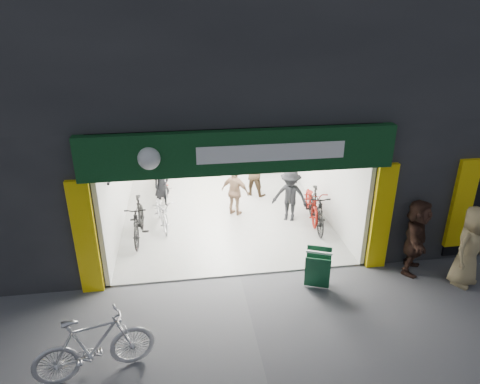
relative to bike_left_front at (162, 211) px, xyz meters
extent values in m
plane|color=#56565B|center=(1.80, -2.78, -0.44)|extent=(60.00, 60.00, 0.00)
cube|color=#232326|center=(2.80, 2.22, 5.31)|extent=(16.00, 10.00, 4.50)
cube|color=#232326|center=(-3.70, 2.22, 1.31)|extent=(5.00, 10.00, 3.50)
cube|color=#232326|center=(7.80, 2.22, 1.31)|extent=(6.00, 10.00, 3.50)
cube|color=#9E9E99|center=(1.80, 1.22, -0.42)|extent=(6.00, 8.00, 0.04)
cube|color=silver|center=(1.80, 5.32, 1.16)|extent=(6.00, 0.20, 3.20)
cube|color=silver|center=(-1.15, 1.22, 1.16)|extent=(0.10, 8.00, 3.20)
cube|color=silver|center=(4.75, 1.22, 1.16)|extent=(0.10, 8.00, 3.20)
cube|color=white|center=(1.80, 1.22, 2.81)|extent=(6.00, 8.00, 0.10)
cube|color=black|center=(1.80, -2.68, 2.91)|extent=(6.00, 0.30, 0.30)
cube|color=#0B3315|center=(1.80, -2.90, 2.61)|extent=(6.40, 0.25, 0.90)
cube|color=white|center=(2.40, -3.04, 2.61)|extent=(3.00, 0.02, 0.35)
cube|color=yellow|center=(-1.45, -2.84, 0.86)|extent=(0.45, 0.12, 2.60)
cube|color=yellow|center=(5.05, -2.84, 0.86)|extent=(0.45, 0.12, 2.60)
cube|color=yellow|center=(7.00, -2.84, 1.06)|extent=(0.50, 0.12, 2.20)
cylinder|color=black|center=(-1.02, 0.62, 1.66)|extent=(0.06, 5.00, 0.06)
cube|color=silver|center=(3.60, 3.72, 0.06)|extent=(1.40, 0.60, 1.00)
cube|color=white|center=(1.80, -1.58, 2.74)|extent=(1.30, 0.35, 0.04)
cube|color=white|center=(1.80, 0.22, 2.74)|extent=(1.30, 0.35, 0.04)
cube|color=white|center=(1.80, 2.02, 2.74)|extent=(1.30, 0.35, 0.04)
cube|color=white|center=(1.80, 3.82, 2.74)|extent=(1.30, 0.35, 0.04)
imported|color=silver|center=(0.00, 0.00, 0.00)|extent=(0.90, 1.77, 0.89)
imported|color=black|center=(-0.59, -0.71, 0.12)|extent=(0.61, 1.90, 1.13)
imported|color=maroon|center=(0.00, 2.81, 0.01)|extent=(0.75, 1.77, 0.91)
imported|color=#A3A3A8|center=(0.00, 2.07, 0.16)|extent=(0.81, 2.06, 1.21)
imported|color=black|center=(4.24, -0.75, 0.11)|extent=(0.72, 1.91, 1.12)
imported|color=maroon|center=(4.30, -0.17, 0.05)|extent=(0.91, 1.94, 0.98)
imported|color=#BCBCC1|center=(4.30, 3.16, 0.11)|extent=(0.70, 1.91, 1.12)
imported|color=silver|center=(-1.00, -5.22, 0.15)|extent=(2.06, 1.01, 1.19)
imported|color=black|center=(0.00, 1.17, 0.31)|extent=(0.66, 0.62, 1.51)
imported|color=#3D2D1C|center=(2.94, 1.69, 0.37)|extent=(0.99, 0.94, 1.62)
imported|color=black|center=(3.60, -0.28, 0.34)|extent=(1.17, 0.98, 1.58)
imported|color=#967257|center=(2.12, 0.33, 0.31)|extent=(0.93, 0.81, 1.51)
imported|color=#998459|center=(6.70, -3.75, 0.49)|extent=(1.09, 0.95, 1.87)
imported|color=#352018|center=(5.79, -3.13, 0.46)|extent=(1.40, 1.69, 1.81)
cube|color=#0F3F24|center=(3.37, -3.55, 0.00)|extent=(0.58, 0.39, 0.83)
cube|color=#0F3F24|center=(3.50, -3.22, 0.00)|extent=(0.58, 0.39, 0.83)
cube|color=white|center=(3.43, -3.39, 0.40)|extent=(0.55, 0.26, 0.05)
camera|label=1|loc=(0.58, -10.95, 5.29)|focal=32.00mm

